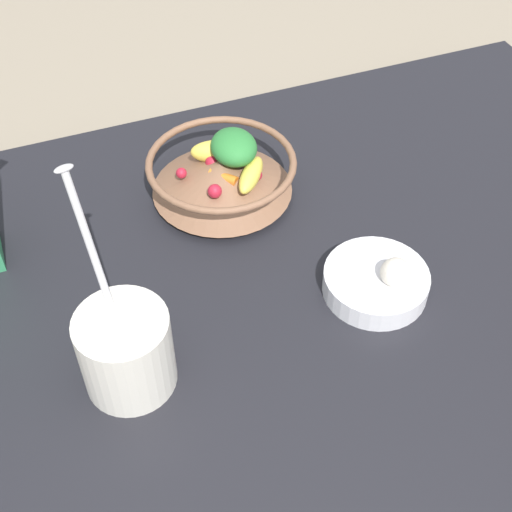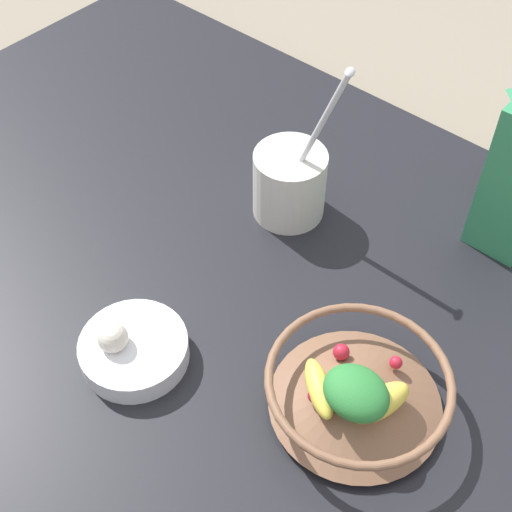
{
  "view_description": "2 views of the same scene",
  "coord_description": "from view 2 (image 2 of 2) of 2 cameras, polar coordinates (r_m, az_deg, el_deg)",
  "views": [
    {
      "loc": [
        -0.38,
        0.29,
        0.71
      ],
      "look_at": [
        0.15,
        0.08,
        0.11
      ],
      "focal_mm": 50.0,
      "sensor_mm": 36.0,
      "label": 1
    },
    {
      "loc": [
        0.52,
        -0.32,
        0.76
      ],
      "look_at": [
        0.15,
        0.12,
        0.1
      ],
      "focal_mm": 50.0,
      "sensor_mm": 36.0,
      "label": 2
    }
  ],
  "objects": [
    {
      "name": "garlic_bowl",
      "position": [
        0.86,
        -9.85,
        -7.34
      ],
      "size": [
        0.13,
        0.13,
        0.06
      ],
      "color": "white",
      "rests_on": "countertop"
    },
    {
      "name": "fruit_bowl",
      "position": [
        0.8,
        8.1,
        -10.61
      ],
      "size": [
        0.21,
        0.21,
        0.09
      ],
      "color": "brown",
      "rests_on": "countertop"
    },
    {
      "name": "ground_plane",
      "position": [
        0.98,
        -11.15,
        -3.58
      ],
      "size": [
        6.0,
        6.0,
        0.0
      ],
      "primitive_type": "plane",
      "color": "gray"
    },
    {
      "name": "yogurt_tub",
      "position": [
        0.98,
        2.73,
        6.06
      ],
      "size": [
        0.13,
        0.1,
        0.26
      ],
      "color": "silver",
      "rests_on": "countertop"
    },
    {
      "name": "countertop",
      "position": [
        0.96,
        -11.32,
        -2.86
      ],
      "size": [
        1.11,
        1.11,
        0.04
      ],
      "color": "black",
      "rests_on": "ground_plane"
    }
  ]
}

